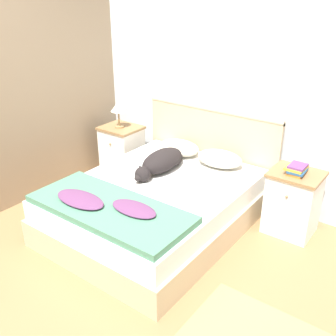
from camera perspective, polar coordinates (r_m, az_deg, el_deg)
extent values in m
plane|color=#997047|center=(3.32, -12.75, -16.56)|extent=(16.00, 16.00, 0.00)
cube|color=silver|center=(4.27, 7.78, 12.58)|extent=(9.00, 0.06, 2.55)
cube|color=gray|center=(4.50, -17.76, 12.28)|extent=(0.06, 3.10, 2.55)
cube|color=#C6B28E|center=(3.88, -1.73, -6.73)|extent=(1.54, 1.95, 0.27)
cube|color=white|center=(3.76, -1.77, -3.73)|extent=(1.48, 1.89, 0.19)
cube|color=#C6B28E|center=(4.47, 6.14, 2.50)|extent=(1.62, 0.04, 0.96)
cylinder|color=#C6B28E|center=(4.31, 6.43, 8.40)|extent=(1.62, 0.06, 0.06)
cube|color=white|center=(4.92, -6.68, 2.35)|extent=(0.44, 0.38, 0.60)
cube|color=#937047|center=(4.81, -6.86, 5.79)|extent=(0.46, 0.41, 0.03)
sphere|color=#937047|center=(4.73, -8.41, 3.48)|extent=(0.02, 0.02, 0.02)
cube|color=white|center=(3.91, 17.59, -4.98)|extent=(0.44, 0.38, 0.60)
cube|color=#937047|center=(3.77, 18.19, -0.85)|extent=(0.46, 0.41, 0.03)
sphere|color=#937047|center=(3.66, 16.84, -3.99)|extent=(0.02, 0.02, 0.02)
ellipsoid|color=beige|center=(4.38, 1.56, 2.99)|extent=(0.49, 0.35, 0.15)
ellipsoid|color=beige|center=(4.12, 7.52, 1.36)|extent=(0.49, 0.35, 0.15)
cube|color=#4C8466|center=(3.30, -8.45, -5.87)|extent=(1.42, 0.62, 0.06)
ellipsoid|color=#663860|center=(3.39, -12.62, -4.43)|extent=(0.50, 0.25, 0.05)
ellipsoid|color=#663860|center=(3.19, -4.97, -5.89)|extent=(0.43, 0.22, 0.05)
ellipsoid|color=black|center=(3.96, -0.81, 1.11)|extent=(0.27, 0.56, 0.22)
sphere|color=black|center=(3.76, -3.69, -0.92)|extent=(0.15, 0.15, 0.15)
ellipsoid|color=black|center=(3.72, -4.33, -1.43)|extent=(0.07, 0.08, 0.06)
cone|color=black|center=(3.76, -4.09, 0.10)|extent=(0.05, 0.05, 0.05)
cone|color=black|center=(3.71, -3.10, -0.22)|extent=(0.05, 0.05, 0.05)
ellipsoid|color=black|center=(4.14, 1.63, 1.28)|extent=(0.17, 0.25, 0.08)
cube|color=orange|center=(3.74, 18.20, -0.55)|extent=(0.13, 0.22, 0.03)
cube|color=#285689|center=(3.72, 18.29, -0.34)|extent=(0.16, 0.21, 0.02)
cube|color=gold|center=(3.73, 18.12, 0.06)|extent=(0.17, 0.21, 0.02)
cube|color=#703D7F|center=(3.72, 18.32, 0.28)|extent=(0.14, 0.17, 0.02)
cylinder|color=#9E7A4C|center=(4.79, -7.07, 5.98)|extent=(0.11, 0.11, 0.02)
cylinder|color=#9E7A4C|center=(4.76, -7.13, 7.13)|extent=(0.02, 0.02, 0.18)
cone|color=beige|center=(4.71, -7.23, 8.85)|extent=(0.18, 0.18, 0.12)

